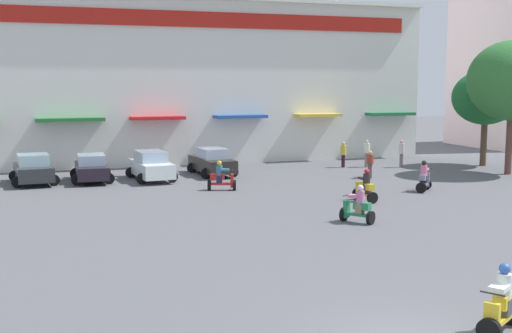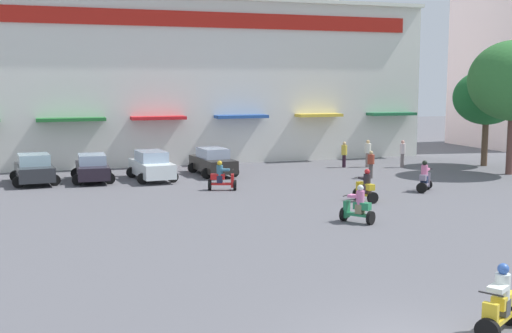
# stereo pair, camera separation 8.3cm
# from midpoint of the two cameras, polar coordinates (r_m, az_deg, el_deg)

# --- Properties ---
(ground_plane) EXTENTS (128.00, 128.00, 0.00)m
(ground_plane) POSITION_cam_midpoint_polar(r_m,az_deg,el_deg) (25.63, -1.87, -4.69)
(ground_plane) COLOR #59585E
(colonial_building) EXTENTS (37.93, 18.08, 20.81)m
(colonial_building) POSITION_cam_midpoint_polar(r_m,az_deg,el_deg) (48.32, -10.10, 11.90)
(colonial_building) COLOR silver
(colonial_building) RESTS_ON ground
(plaza_tree_3) EXTENTS (4.43, 3.78, 6.15)m
(plaza_tree_3) POSITION_cam_midpoint_polar(r_m,az_deg,el_deg) (44.16, 19.64, 5.71)
(plaza_tree_3) COLOR brown
(plaza_tree_3) RESTS_ON ground
(parked_car_0) EXTENTS (2.60, 4.03, 1.59)m
(parked_car_0) POSITION_cam_midpoint_polar(r_m,az_deg,el_deg) (36.46, -18.83, -0.20)
(parked_car_0) COLOR #282B2F
(parked_car_0) RESTS_ON ground
(parked_car_1) EXTENTS (2.29, 4.04, 1.48)m
(parked_car_1) POSITION_cam_midpoint_polar(r_m,az_deg,el_deg) (36.39, -14.12, -0.11)
(parked_car_1) COLOR black
(parked_car_1) RESTS_ON ground
(parked_car_2) EXTENTS (2.48, 4.36, 1.62)m
(parked_car_2) POSITION_cam_midpoint_polar(r_m,az_deg,el_deg) (36.20, -9.09, 0.08)
(parked_car_2) COLOR silver
(parked_car_2) RESTS_ON ground
(parked_car_3) EXTENTS (2.43, 4.29, 1.57)m
(parked_car_3) POSITION_cam_midpoint_polar(r_m,az_deg,el_deg) (37.81, -3.75, 0.43)
(parked_car_3) COLOR black
(parked_car_3) RESTS_ON ground
(scooter_rider_1) EXTENTS (1.50, 0.95, 1.49)m
(scooter_rider_1) POSITION_cam_midpoint_polar(r_m,az_deg,el_deg) (32.47, -2.95, -1.02)
(scooter_rider_1) COLOR black
(scooter_rider_1) RESTS_ON ground
(scooter_rider_3) EXTENTS (0.64, 1.40, 1.50)m
(scooter_rider_3) POSITION_cam_midpoint_polar(r_m,az_deg,el_deg) (29.81, 9.68, -1.85)
(scooter_rider_3) COLOR black
(scooter_rider_3) RESTS_ON ground
(scooter_rider_4) EXTENTS (1.30, 1.30, 1.56)m
(scooter_rider_4) POSITION_cam_midpoint_polar(r_m,az_deg,el_deg) (33.15, 14.65, -1.01)
(scooter_rider_4) COLOR black
(scooter_rider_4) RESTS_ON ground
(scooter_rider_5) EXTENTS (1.51, 1.21, 1.53)m
(scooter_rider_5) POSITION_cam_midpoint_polar(r_m,az_deg,el_deg) (15.20, 20.76, -11.31)
(scooter_rider_5) COLOR black
(scooter_rider_5) RESTS_ON ground
(scooter_rider_6) EXTENTS (1.16, 1.36, 1.49)m
(scooter_rider_6) POSITION_cam_midpoint_polar(r_m,az_deg,el_deg) (25.26, 9.02, -3.54)
(scooter_rider_6) COLOR black
(scooter_rider_6) RESTS_ON ground
(pedestrian_0) EXTENTS (0.50, 0.50, 1.74)m
(pedestrian_0) POSITION_cam_midpoint_polar(r_m,az_deg,el_deg) (42.05, 12.78, 1.25)
(pedestrian_0) COLOR slate
(pedestrian_0) RESTS_ON ground
(pedestrian_1) EXTENTS (0.52, 0.52, 1.55)m
(pedestrian_1) POSITION_cam_midpoint_polar(r_m,az_deg,el_deg) (36.96, 10.11, 0.31)
(pedestrian_1) COLOR #4F4946
(pedestrian_1) RESTS_ON ground
(pedestrian_2) EXTENTS (0.46, 0.46, 1.63)m
(pedestrian_2) POSITION_cam_midpoint_polar(r_m,az_deg,el_deg) (41.45, 7.80, 1.19)
(pedestrian_2) COLOR black
(pedestrian_2) RESTS_ON ground
(pedestrian_3) EXTENTS (0.40, 0.40, 1.73)m
(pedestrian_3) POSITION_cam_midpoint_polar(r_m,az_deg,el_deg) (41.79, 9.83, 1.28)
(pedestrian_3) COLOR gray
(pedestrian_3) RESTS_ON ground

